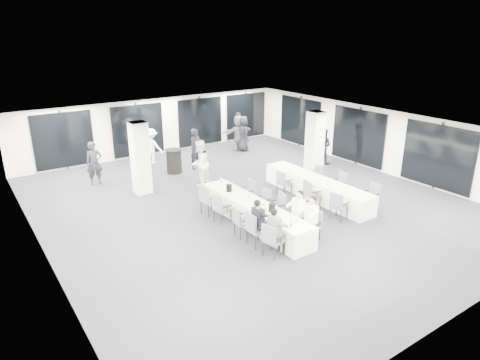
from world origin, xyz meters
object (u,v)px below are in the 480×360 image
object	(u,v)px
chair_main_left_near	(272,238)
standing_guest_g	(94,160)
chair_side_left_far	(283,181)
ice_bucket_near	(272,208)
chair_main_left_fourth	(220,207)
cocktail_table	(174,161)
chair_main_right_second	(300,216)
standing_guest_d	(238,127)
banquet_table_side	(316,188)
chair_main_left_second	(255,227)
chair_main_right_mid	(278,205)
standing_guest_h	(323,144)
chair_side_left_near	(338,204)
standing_guest_c	(151,144)
chair_side_right_mid	(340,183)
chair_side_right_near	(372,195)
chair_main_left_mid	(241,220)
chair_main_right_near	(313,223)
banquet_table_main	(254,214)
chair_side_left_mid	(310,192)
standing_guest_b	(200,160)
chair_main_right_far	(249,191)
chair_side_right_far	(316,175)
chair_main_left_far	(208,198)
standing_guest_a	(196,146)
standing_guest_f	(238,131)
chair_main_right_fourth	(264,199)
ice_bucket_far	(229,188)

from	to	relation	value
chair_main_left_near	standing_guest_g	bearing A→B (deg)	-178.31
chair_side_left_far	ice_bucket_near	xyz separation A→B (m)	(-2.45, -2.36, 0.34)
chair_main_left_fourth	ice_bucket_near	bearing A→B (deg)	22.90
cocktail_table	ice_bucket_near	size ratio (longest dim) A/B	4.49
cocktail_table	chair_main_right_second	size ratio (longest dim) A/B	1.10
chair_main_left_near	standing_guest_d	world-z (taller)	standing_guest_d
chair_main_right_second	chair_main_left_near	bearing A→B (deg)	101.34
banquet_table_side	standing_guest_d	size ratio (longest dim) A/B	2.42
chair_main_left_second	chair_side_left_far	world-z (taller)	chair_main_left_second
chair_main_right_mid	standing_guest_g	distance (m)	8.07
chair_main_left_second	standing_guest_h	bearing A→B (deg)	122.57
chair_side_left_near	standing_guest_c	distance (m)	9.75
chair_side_right_mid	chair_side_right_near	bearing A→B (deg)	-174.46
chair_main_left_mid	chair_main_right_near	xyz separation A→B (m)	(1.66, -1.43, -0.00)
chair_side_right_near	standing_guest_d	bearing A→B (deg)	-3.54
banquet_table_main	chair_main_left_second	distance (m)	1.47
chair_side_left_mid	standing_guest_b	size ratio (longest dim) A/B	0.47
chair_side_right_near	chair_side_right_mid	distance (m)	1.51
chair_main_right_mid	chair_main_right_far	world-z (taller)	chair_main_right_mid
chair_side_right_mid	cocktail_table	bearing A→B (deg)	38.36
chair_main_right_mid	chair_side_right_far	xyz separation A→B (m)	(3.34, 1.66, -0.05)
chair_main_left_far	chair_side_right_mid	distance (m)	5.20
chair_main_right_second	chair_side_left_far	distance (m)	3.29
chair_main_left_far	chair_side_left_mid	xyz separation A→B (m)	(3.35, -1.53, -0.02)
cocktail_table	chair_main_right_mid	world-z (taller)	cocktail_table
chair_side_left_mid	standing_guest_g	world-z (taller)	standing_guest_g
banquet_table_main	chair_main_left_far	distance (m)	1.78
standing_guest_d	ice_bucket_near	size ratio (longest dim) A/B	8.74
banquet_table_side	chair_side_left_near	world-z (taller)	chair_side_left_near
chair_side_left_far	standing_guest_h	world-z (taller)	standing_guest_h
chair_main_left_near	chair_main_right_mid	world-z (taller)	chair_main_left_near
chair_main_right_mid	standing_guest_a	bearing A→B (deg)	4.84
chair_main_right_second	chair_main_right_far	xyz separation A→B (m)	(-0.00, 2.77, -0.02)
chair_main_left_far	ice_bucket_near	xyz separation A→B (m)	(0.91, -2.38, 0.28)
chair_main_left_near	chair_side_right_far	distance (m)	6.06
banquet_table_main	banquet_table_side	bearing A→B (deg)	9.62
chair_main_left_mid	standing_guest_g	bearing A→B (deg)	-157.34
banquet_table_side	chair_main_right_second	distance (m)	3.14
chair_side_right_far	standing_guest_b	size ratio (longest dim) A/B	0.42
banquet_table_side	standing_guest_c	distance (m)	8.28
standing_guest_b	standing_guest_f	distance (m)	5.51
chair_main_right_fourth	standing_guest_d	world-z (taller)	standing_guest_d
chair_main_left_second	ice_bucket_near	xyz separation A→B (m)	(0.91, 0.35, 0.27)
standing_guest_a	standing_guest_g	bearing A→B (deg)	157.18
ice_bucket_near	chair_main_right_mid	bearing A→B (deg)	38.19
chair_side_left_near	chair_side_right_mid	distance (m)	2.23
chair_main_left_fourth	chair_side_left_near	distance (m)	3.92
chair_main_right_fourth	standing_guest_d	xyz separation A→B (m)	(4.36, 7.99, 0.53)
chair_side_left_mid	standing_guest_h	size ratio (longest dim) A/B	0.52
chair_main_right_near	ice_bucket_far	bearing A→B (deg)	6.71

